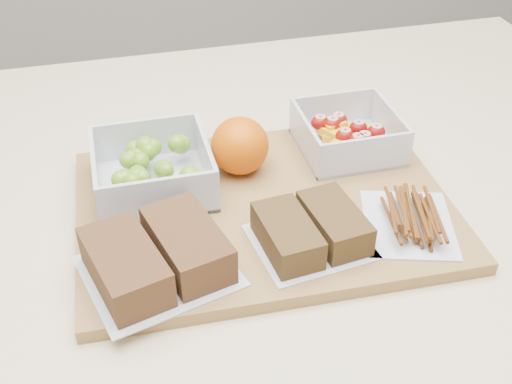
% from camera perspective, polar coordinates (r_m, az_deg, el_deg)
% --- Properties ---
extents(cutting_board, '(0.43, 0.31, 0.02)m').
position_cam_1_polar(cutting_board, '(0.74, 0.72, -1.46)').
color(cutting_board, olive).
rests_on(cutting_board, counter).
extents(grape_container, '(0.13, 0.13, 0.06)m').
position_cam_1_polar(grape_container, '(0.75, -9.13, 1.97)').
color(grape_container, silver).
rests_on(grape_container, cutting_board).
extents(fruit_container, '(0.12, 0.12, 0.05)m').
position_cam_1_polar(fruit_container, '(0.82, 8.13, 4.97)').
color(fruit_container, silver).
rests_on(fruit_container, cutting_board).
extents(orange, '(0.07, 0.07, 0.07)m').
position_cam_1_polar(orange, '(0.76, -1.44, 4.13)').
color(orange, '#DC5B05').
rests_on(orange, cutting_board).
extents(sandwich_bag_left, '(0.17, 0.16, 0.04)m').
position_cam_1_polar(sandwich_bag_left, '(0.64, -8.79, -5.67)').
color(sandwich_bag_left, silver).
rests_on(sandwich_bag_left, cutting_board).
extents(sandwich_bag_center, '(0.13, 0.12, 0.04)m').
position_cam_1_polar(sandwich_bag_center, '(0.67, 4.88, -3.38)').
color(sandwich_bag_center, silver).
rests_on(sandwich_bag_center, cutting_board).
extents(pretzel_bag, '(0.12, 0.14, 0.03)m').
position_cam_1_polar(pretzel_bag, '(0.71, 13.50, -2.06)').
color(pretzel_bag, silver).
rests_on(pretzel_bag, cutting_board).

